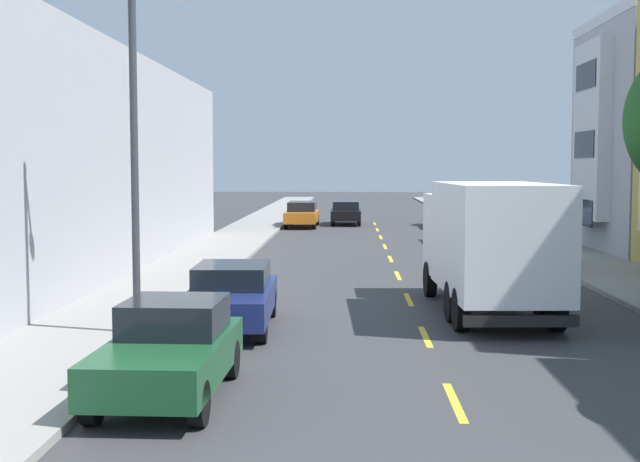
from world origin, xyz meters
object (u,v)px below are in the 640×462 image
object	(u,v)px
parked_sedan_navy	(231,295)
parked_sedan_teal	(485,232)
parked_hatchback_forest	(170,350)
parked_wagon_silver	(515,246)
parked_pickup_sky	(448,213)
parked_wagon_orange	(302,214)
delivery_box_truck	(489,239)
street_lamp	(141,134)
moving_black_sedan	(346,212)

from	to	relation	value
parked_sedan_navy	parked_sedan_teal	bearing A→B (deg)	64.99
parked_hatchback_forest	parked_wagon_silver	world-z (taller)	same
parked_pickup_sky	parked_sedan_teal	bearing A→B (deg)	-89.65
parked_sedan_navy	parked_wagon_orange	distance (m)	31.14
parked_pickup_sky	parked_hatchback_forest	size ratio (longest dim) A/B	1.32
delivery_box_truck	parked_sedan_navy	bearing A→B (deg)	-161.14
parked_sedan_navy	parked_wagon_orange	bearing A→B (deg)	90.21
street_lamp	parked_sedan_teal	xyz separation A→B (m)	(10.31, 19.67, -3.54)
delivery_box_truck	parked_hatchback_forest	size ratio (longest dim) A/B	1.78
parked_wagon_orange	moving_black_sedan	world-z (taller)	parked_wagon_orange
parked_wagon_silver	delivery_box_truck	bearing A→B (deg)	-104.87
parked_sedan_teal	parked_wagon_orange	world-z (taller)	parked_wagon_orange
parked_hatchback_forest	parked_sedan_navy	distance (m)	5.64
street_lamp	parked_sedan_teal	world-z (taller)	street_lamp
parked_pickup_sky	parked_sedan_navy	bearing A→B (deg)	-105.09
delivery_box_truck	parked_sedan_navy	xyz separation A→B (m)	(-6.07, -2.07, -1.10)
parked_hatchback_forest	parked_wagon_silver	size ratio (longest dim) A/B	0.86
street_lamp	parked_sedan_teal	distance (m)	22.49
street_lamp	parked_sedan_teal	size ratio (longest dim) A/B	1.59
parked_wagon_silver	moving_black_sedan	distance (m)	22.88
parked_sedan_teal	moving_black_sedan	world-z (taller)	same
parked_wagon_silver	parked_pickup_sky	bearing A→B (deg)	90.02
parked_hatchback_forest	parked_sedan_teal	bearing A→B (deg)	69.92
parked_wagon_orange	delivery_box_truck	bearing A→B (deg)	-77.98
street_lamp	parked_pickup_sky	bearing A→B (deg)	72.71
parked_sedan_teal	parked_sedan_navy	distance (m)	20.40
parked_wagon_orange	street_lamp	bearing A→B (deg)	-92.79
parked_wagon_orange	parked_hatchback_forest	bearing A→B (deg)	-90.12
parked_sedan_teal	parked_sedan_navy	xyz separation A→B (m)	(-8.62, -18.49, 0.00)
parked_hatchback_forest	parked_sedan_teal	size ratio (longest dim) A/B	0.89
parked_pickup_sky	moving_black_sedan	bearing A→B (deg)	163.67
delivery_box_truck	parked_wagon_orange	size ratio (longest dim) A/B	1.52
parked_hatchback_forest	parked_wagon_orange	xyz separation A→B (m)	(0.08, 36.78, 0.05)
parked_pickup_sky	delivery_box_truck	bearing A→B (deg)	-94.77
parked_wagon_silver	parked_wagon_orange	xyz separation A→B (m)	(-8.67, 19.73, 0.00)
parked_pickup_sky	parked_hatchback_forest	bearing A→B (deg)	-103.18
parked_wagon_silver	parked_sedan_navy	size ratio (longest dim) A/B	1.04
parked_wagon_orange	parked_sedan_navy	bearing A→B (deg)	-89.79
delivery_box_truck	parked_wagon_orange	bearing A→B (deg)	102.02
parked_pickup_sky	parked_wagon_orange	world-z (taller)	parked_pickup_sky
delivery_box_truck	parked_sedan_navy	distance (m)	6.51
moving_black_sedan	parked_pickup_sky	bearing A→B (deg)	-16.33
parked_hatchback_forest	parked_sedan_navy	world-z (taller)	parked_hatchback_forest
delivery_box_truck	parked_hatchback_forest	world-z (taller)	delivery_box_truck
parked_hatchback_forest	parked_wagon_orange	distance (m)	36.78
parked_hatchback_forest	parked_wagon_orange	size ratio (longest dim) A/B	0.86
delivery_box_truck	parked_wagon_silver	world-z (taller)	delivery_box_truck
moving_black_sedan	parked_hatchback_forest	bearing A→B (deg)	-93.89
delivery_box_truck	moving_black_sedan	size ratio (longest dim) A/B	1.60
parked_hatchback_forest	delivery_box_truck	bearing A→B (deg)	50.92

